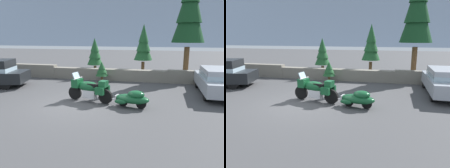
{
  "view_description": "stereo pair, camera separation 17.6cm",
  "coord_description": "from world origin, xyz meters",
  "views": [
    {
      "loc": [
        3.7,
        -8.85,
        2.99
      ],
      "look_at": [
        1.45,
        0.72,
        0.85
      ],
      "focal_mm": 35.11,
      "sensor_mm": 36.0,
      "label": 1
    },
    {
      "loc": [
        3.87,
        -8.81,
        2.99
      ],
      "look_at": [
        1.45,
        0.72,
        0.85
      ],
      "focal_mm": 35.11,
      "sensor_mm": 36.0,
      "label": 2
    }
  ],
  "objects": [
    {
      "name": "pine_sapling_near",
      "position": [
        -0.21,
        4.87,
        0.86
      ],
      "size": [
        0.84,
        0.84,
        1.37
      ],
      "color": "brown",
      "rests_on": "ground"
    },
    {
      "name": "pine_tree_secondary",
      "position": [
        -1.24,
        6.66,
        1.81
      ],
      "size": [
        1.16,
        1.16,
        2.9
      ],
      "color": "brown",
      "rests_on": "ground"
    },
    {
      "name": "sedan_at_right_edge",
      "position": [
        6.53,
        3.2,
        0.77
      ],
      "size": [
        1.84,
        4.51,
        1.41
      ],
      "color": "black",
      "rests_on": "ground"
    },
    {
      "name": "stone_guard_wall",
      "position": [
        -0.7,
        5.77,
        0.43
      ],
      "size": [
        24.0,
        0.63,
        0.95
      ],
      "color": "slate",
      "rests_on": "ground"
    },
    {
      "name": "pine_tree_far_right",
      "position": [
        2.22,
        7.63,
        2.44
      ],
      "size": [
        1.36,
        1.36,
        3.9
      ],
      "color": "brown",
      "rests_on": "ground"
    },
    {
      "name": "ground_plane",
      "position": [
        0.0,
        0.0,
        0.0
      ],
      "size": [
        80.0,
        80.0,
        0.0
      ],
      "primitive_type": "plane",
      "color": "#424244"
    },
    {
      "name": "car_shaped_trailer",
      "position": [
        2.48,
        0.1,
        0.41
      ],
      "size": [
        2.23,
        1.01,
        0.76
      ],
      "color": "black",
      "rests_on": "ground"
    },
    {
      "name": "touring_motorcycle",
      "position": [
        0.42,
        0.54,
        0.62
      ],
      "size": [
        2.29,
        1.03,
        1.33
      ],
      "color": "black",
      "rests_on": "ground"
    },
    {
      "name": "pine_tree_tall",
      "position": [
        5.26,
        7.31,
        4.95
      ],
      "size": [
        2.19,
        2.19,
        7.9
      ],
      "color": "brown",
      "rests_on": "ground"
    },
    {
      "name": "distant_ridgeline",
      "position": [
        0.0,
        95.77,
        8.0
      ],
      "size": [
        240.0,
        80.0,
        16.0
      ],
      "primitive_type": "cube",
      "color": "#8C9EB7",
      "rests_on": "ground"
    }
  ]
}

